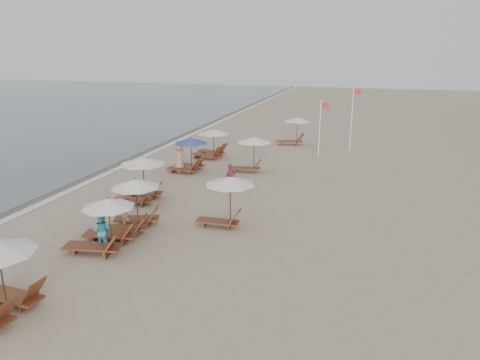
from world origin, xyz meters
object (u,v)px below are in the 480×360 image
(lounger_station_4, at_px, (188,155))
(inland_station_0, at_px, (225,195))
(beachgoer_far_b, at_px, (180,157))
(lounger_station_5, at_px, (210,143))
(beachgoer_mid_a, at_px, (102,231))
(flag_pole_near, at_px, (320,126))
(lounger_station_3, at_px, (140,179))
(lounger_station_1, at_px, (103,226))
(beachgoer_mid_b, at_px, (125,211))
(beachgoer_far_a, at_px, (230,177))
(inland_station_2, at_px, (294,129))
(lounger_station_2, at_px, (132,206))
(inland_station_1, at_px, (251,150))

(lounger_station_4, bearing_deg, inland_station_0, -56.64)
(beachgoer_far_b, bearing_deg, lounger_station_5, 24.09)
(beachgoer_mid_a, distance_m, flag_pole_near, 18.86)
(inland_station_0, height_order, beachgoer_mid_a, inland_station_0)
(lounger_station_3, xyz_separation_m, lounger_station_5, (0.07, 9.97, -0.17))
(lounger_station_1, height_order, lounger_station_4, lounger_station_4)
(beachgoer_mid_b, height_order, beachgoer_far_a, beachgoer_mid_b)
(lounger_station_4, distance_m, beachgoer_mid_a, 11.57)
(lounger_station_3, distance_m, inland_station_0, 5.49)
(beachgoer_mid_b, bearing_deg, beachgoer_far_b, -26.36)
(lounger_station_3, relative_size, beachgoer_far_a, 1.71)
(inland_station_2, height_order, flag_pole_near, flag_pole_near)
(beachgoer_mid_a, height_order, beachgoer_mid_b, beachgoer_mid_b)
(inland_station_2, height_order, beachgoer_mid_a, inland_station_2)
(inland_station_2, bearing_deg, lounger_station_4, -116.53)
(lounger_station_2, xyz_separation_m, inland_station_0, (3.71, 1.52, 0.35))
(lounger_station_5, height_order, inland_station_0, inland_station_0)
(beachgoer_mid_a, height_order, beachgoer_far_b, beachgoer_far_b)
(lounger_station_5, xyz_separation_m, beachgoer_far_b, (-0.56, -4.07, -0.09))
(lounger_station_4, relative_size, inland_station_2, 0.89)
(inland_station_1, bearing_deg, lounger_station_4, -164.14)
(inland_station_0, bearing_deg, lounger_station_4, 123.36)
(beachgoer_far_b, bearing_deg, lounger_station_1, -138.80)
(lounger_station_1, xyz_separation_m, beachgoer_far_a, (2.52, 8.27, -0.13))
(lounger_station_4, bearing_deg, lounger_station_1, -83.26)
(inland_station_0, bearing_deg, flag_pole_near, 80.47)
(beachgoer_mid_a, xyz_separation_m, beachgoer_far_a, (2.51, 8.40, 0.02))
(lounger_station_4, xyz_separation_m, inland_station_0, (5.18, -7.87, 0.37))
(lounger_station_3, distance_m, inland_station_2, 16.84)
(lounger_station_2, xyz_separation_m, beachgoer_far_a, (2.39, 6.30, -0.29))
(inland_station_2, bearing_deg, flag_pole_near, -55.83)
(lounger_station_3, relative_size, beachgoer_mid_a, 1.76)
(beachgoer_far_b, bearing_deg, lounger_station_4, -39.20)
(lounger_station_4, xyz_separation_m, beachgoer_far_a, (3.87, -3.09, -0.26))
(lounger_station_3, distance_m, beachgoer_mid_a, 5.61)
(beachgoer_mid_b, height_order, beachgoer_far_b, beachgoer_far_b)
(beachgoer_far_b, bearing_deg, lounger_station_2, -136.09)
(lounger_station_1, height_order, lounger_station_2, lounger_station_2)
(lounger_station_4, xyz_separation_m, beachgoer_far_b, (-0.49, -0.17, -0.11))
(inland_station_0, bearing_deg, lounger_station_1, -137.74)
(lounger_station_1, height_order, inland_station_0, inland_station_0)
(beachgoer_far_a, bearing_deg, lounger_station_4, -112.75)
(inland_station_0, relative_size, beachgoer_far_b, 1.41)
(flag_pole_near, bearing_deg, beachgoer_far_a, -111.52)
(lounger_station_3, bearing_deg, flag_pole_near, 58.50)
(lounger_station_1, distance_m, lounger_station_5, 15.31)
(lounger_station_1, xyz_separation_m, beachgoer_mid_a, (0.02, -0.13, -0.15))
(beachgoer_far_a, bearing_deg, flag_pole_near, 174.32)
(inland_station_0, xyz_separation_m, inland_station_2, (-0.18, 17.89, -0.11))
(lounger_station_2, xyz_separation_m, inland_station_2, (3.53, 19.41, 0.24))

